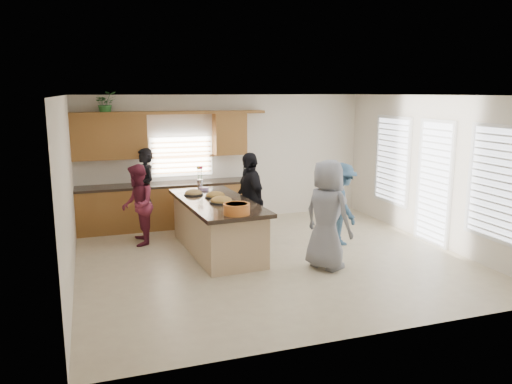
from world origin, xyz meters
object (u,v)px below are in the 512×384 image
object	(u,v)px
salad_bowl	(237,208)
woman_left_mid	(138,205)
woman_left_front	(250,199)
woman_right_front	(327,215)
woman_left_back	(145,190)
woman_right_back	(341,204)
island	(217,227)

from	to	relation	value
salad_bowl	woman_left_mid	size ratio (longest dim) A/B	0.28
salad_bowl	woman_left_front	xyz separation A→B (m)	(0.64, 1.30, -0.16)
woman_left_mid	woman_right_front	size ratio (longest dim) A/B	0.85
woman_left_back	woman_left_front	xyz separation A→B (m)	(1.74, -1.70, 0.02)
woman_left_front	woman_right_back	xyz separation A→B (m)	(1.66, -0.48, -0.11)
island	woman_right_front	xyz separation A→B (m)	(1.48, -1.43, 0.45)
woman_left_front	woman_right_back	world-z (taller)	woman_left_front
woman_left_mid	woman_right_front	distance (m)	3.63
island	woman_left_front	xyz separation A→B (m)	(0.69, 0.19, 0.43)
woman_left_mid	woman_right_back	world-z (taller)	woman_right_back
woman_left_back	woman_right_back	distance (m)	4.04
salad_bowl	woman_right_front	world-z (taller)	woman_right_front
island	salad_bowl	bearing A→B (deg)	-91.29
salad_bowl	woman_right_back	bearing A→B (deg)	19.54
island	woman_left_front	bearing A→B (deg)	12.15
woman_left_mid	island	bearing A→B (deg)	60.86
woman_left_front	woman_right_front	size ratio (longest dim) A/B	0.98
salad_bowl	woman_left_mid	world-z (taller)	woman_left_mid
woman_left_back	salad_bowl	bearing A→B (deg)	4.47
woman_left_mid	woman_left_front	bearing A→B (deg)	75.77
island	woman_right_back	distance (m)	2.39
woman_left_back	woman_right_back	xyz separation A→B (m)	(3.40, -2.18, -0.08)
woman_left_mid	woman_left_front	distance (m)	2.12
salad_bowl	woman_right_back	size ratio (longest dim) A/B	0.27
salad_bowl	woman_left_front	distance (m)	1.46
woman_left_back	woman_right_front	size ratio (longest dim) A/B	0.96
woman_left_front	woman_left_mid	bearing A→B (deg)	-113.88
island	woman_left_mid	distance (m)	1.61
woman_left_back	woman_left_mid	xyz separation A→B (m)	(-0.26, -1.01, -0.09)
woman_left_mid	woman_right_front	bearing A→B (deg)	55.26
woman_left_mid	woman_right_back	size ratio (longest dim) A/B	0.99
woman_left_back	woman_right_front	bearing A→B (deg)	21.76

